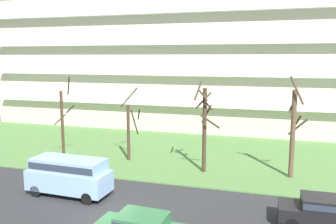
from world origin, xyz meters
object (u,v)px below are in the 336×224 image
object	(u,v)px
tree_far_left	(63,122)
sedan_black_center_left	(324,211)
tree_center	(205,126)
van_blue_center_right	(69,174)
tree_right	(293,131)
tree_left	(130,128)

from	to	relation	value
tree_far_left	sedan_black_center_left	xyz separation A→B (m)	(19.56, -7.05, -2.30)
sedan_black_center_left	tree_center	bearing A→B (deg)	-42.74
tree_far_left	sedan_black_center_left	distance (m)	20.92
tree_far_left	van_blue_center_right	size ratio (longest dim) A/B	1.32
tree_right	tree_left	bearing A→B (deg)	176.71
tree_left	van_blue_center_right	distance (m)	8.18
tree_center	sedan_black_center_left	xyz separation A→B (m)	(7.46, -6.76, -2.70)
tree_center	sedan_black_center_left	world-z (taller)	tree_center
tree_far_left	tree_center	size ratio (longest dim) A/B	1.04
sedan_black_center_left	van_blue_center_right	size ratio (longest dim) A/B	0.84
tree_far_left	tree_left	size ratio (longest dim) A/B	1.15
tree_right	tree_far_left	bearing A→B (deg)	-179.21
tree_right	sedan_black_center_left	bearing A→B (deg)	-80.16
tree_right	tree_center	bearing A→B (deg)	-174.98
tree_far_left	van_blue_center_right	world-z (taller)	tree_far_left
tree_left	tree_right	bearing A→B (deg)	-3.29
tree_left	tree_right	distance (m)	12.70
van_blue_center_right	tree_center	bearing A→B (deg)	-134.34
tree_left	sedan_black_center_left	size ratio (longest dim) A/B	1.37
tree_left	tree_right	xyz separation A→B (m)	(12.66, -0.73, 0.70)
tree_far_left	tree_left	bearing A→B (deg)	9.87
tree_right	sedan_black_center_left	xyz separation A→B (m)	(1.27, -7.31, -2.59)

